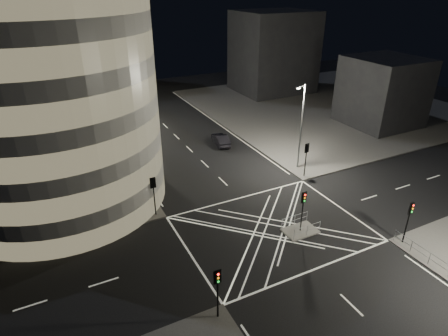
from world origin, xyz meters
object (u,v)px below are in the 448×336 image
traffic_signal_nr (409,215)px  sedan (221,140)px  street_lamp_left_near (129,145)px  street_lamp_right_far (301,124)px  street_lamp_left_far (97,99)px  central_island (300,231)px  traffic_signal_island (303,204)px  traffic_signal_nl (218,285)px  traffic_signal_fr (306,154)px  traffic_signal_fl (153,189)px

traffic_signal_nr → sedan: size_ratio=0.89×
street_lamp_left_near → street_lamp_right_far: 19.11m
street_lamp_left_far → sedan: size_ratio=2.22×
central_island → sedan: sedan is taller
traffic_signal_island → street_lamp_right_far: 13.13m
traffic_signal_nr → street_lamp_right_far: size_ratio=0.40×
traffic_signal_nl → traffic_signal_fr: 22.24m
traffic_signal_island → street_lamp_left_near: size_ratio=0.40×
street_lamp_right_far → traffic_signal_fl: bearing=-173.1°
traffic_signal_nl → traffic_signal_nr: size_ratio=1.00×
traffic_signal_fl → street_lamp_left_near: street_lamp_left_near is taller
central_island → traffic_signal_fl: traffic_signal_fl is taller
street_lamp_left_near → street_lamp_right_far: size_ratio=1.00×
street_lamp_left_far → street_lamp_right_far: bearing=-48.1°
traffic_signal_nl → traffic_signal_fr: bearing=37.7°
traffic_signal_fr → traffic_signal_nr: size_ratio=1.00×
traffic_signal_nr → street_lamp_right_far: street_lamp_right_far is taller
traffic_signal_island → sedan: (2.43, 21.05, -2.17)m
street_lamp_right_far → sedan: street_lamp_right_far is taller
traffic_signal_nl → sedan: 29.56m
central_island → street_lamp_left_far: 33.95m
traffic_signal_fl → sedan: (13.23, 12.75, -2.17)m
traffic_signal_fl → street_lamp_left_near: bearing=97.0°
traffic_signal_fl → traffic_signal_nr: size_ratio=1.00×
traffic_signal_nr → sedan: 26.80m
traffic_signal_nl → traffic_signal_nr: same height
street_lamp_left_near → street_lamp_right_far: bearing=-9.0°
traffic_signal_fr → sedan: (-4.37, 12.75, -2.17)m
traffic_signal_nl → street_lamp_right_far: street_lamp_right_far is taller
sedan → street_lamp_left_near: bearing=38.5°
street_lamp_right_far → sedan: 12.63m
traffic_signal_fr → sedan: size_ratio=0.89×
street_lamp_left_far → traffic_signal_fr: bearing=-51.8°
street_lamp_left_near → central_island: bearing=-49.7°
traffic_signal_fl → traffic_signal_nr: 22.24m
central_island → street_lamp_left_far: (-11.44, 31.50, 5.47)m
street_lamp_right_far → sedan: bearing=115.4°
traffic_signal_island → street_lamp_left_far: size_ratio=0.40×
traffic_signal_nr → street_lamp_left_near: size_ratio=0.40×
traffic_signal_nr → street_lamp_left_near: (-18.24, 18.80, 2.63)m
traffic_signal_nl → street_lamp_left_near: (-0.64, 18.80, 2.63)m
traffic_signal_fr → traffic_signal_fl: bearing=180.0°
traffic_signal_fr → street_lamp_left_far: street_lamp_left_far is taller
traffic_signal_nr → traffic_signal_island: bearing=142.1°
traffic_signal_fr → traffic_signal_nl: bearing=-142.3°
central_island → traffic_signal_nl: bearing=-153.9°
traffic_signal_fl → street_lamp_right_far: (18.24, 2.20, 2.63)m
central_island → traffic_signal_fr: 11.10m
traffic_signal_fl → street_lamp_right_far: bearing=6.9°
traffic_signal_nl → street_lamp_right_far: (18.24, 15.80, 2.63)m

